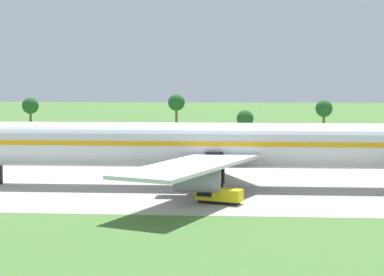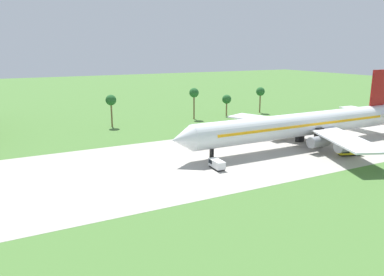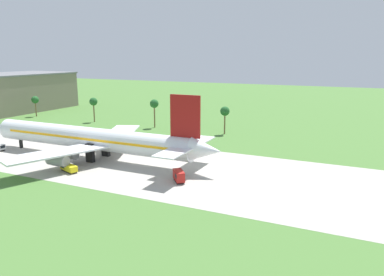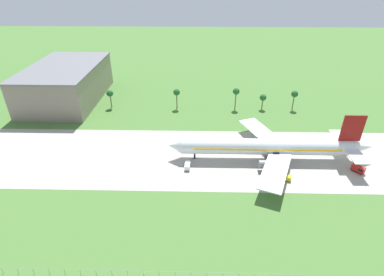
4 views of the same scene
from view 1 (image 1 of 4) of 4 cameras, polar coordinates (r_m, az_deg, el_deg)
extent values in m
cylinder|color=white|center=(99.08, 0.00, -0.58)|extent=(67.32, 6.40, 6.40)
cube|color=#EFA314|center=(99.04, 0.00, -0.30)|extent=(57.22, 6.53, 0.64)
cube|color=white|center=(85.69, 0.04, -2.24)|extent=(17.88, 28.28, 0.44)
cube|color=white|center=(112.61, 1.03, -0.45)|extent=(17.88, 28.28, 0.44)
cylinder|color=gray|center=(91.92, -0.93, -2.89)|extent=(5.76, 2.88, 2.88)
cylinder|color=gray|center=(85.41, 0.42, -3.51)|extent=(5.76, 2.88, 2.88)
cylinder|color=gray|center=(107.09, -0.20, -1.73)|extent=(5.76, 2.88, 2.88)
cylinder|color=gray|center=(113.28, 1.35, -1.35)|extent=(5.76, 2.88, 2.88)
cube|color=black|center=(95.80, 1.86, -2.77)|extent=(2.40, 1.20, 5.32)
cube|color=black|center=(102.77, 2.02, -2.22)|extent=(2.40, 1.20, 5.32)
cube|color=black|center=(86.73, 2.23, -5.26)|extent=(5.26, 3.33, 0.40)
cube|color=yellow|center=(86.57, 2.23, -4.65)|extent=(6.15, 3.81, 1.47)
cube|color=black|center=(87.11, 1.25, -4.44)|extent=(2.59, 2.60, 0.90)
cylinder|color=brown|center=(148.78, -1.28, 0.89)|extent=(0.56, 0.56, 9.44)
sphere|color=#235B28|center=(148.48, -1.29, 2.93)|extent=(3.60, 3.60, 3.60)
cylinder|color=brown|center=(148.26, 4.37, 0.21)|extent=(0.56, 0.56, 6.08)
sphere|color=#235B28|center=(147.98, 4.38, 1.61)|extent=(3.60, 3.60, 3.60)
cylinder|color=brown|center=(149.15, 10.75, 0.58)|extent=(0.56, 0.56, 8.27)
sphere|color=#235B28|center=(148.85, 10.78, 2.40)|extent=(3.60, 3.60, 3.60)
cylinder|color=brown|center=(155.11, -13.09, 0.78)|extent=(0.56, 0.56, 8.66)
sphere|color=#235B28|center=(154.81, -13.13, 2.60)|extent=(3.60, 3.60, 3.60)
camera|label=2|loc=(84.05, -70.28, 8.83)|focal=35.00mm
camera|label=3|loc=(68.94, 82.89, 12.22)|focal=35.00mm
camera|label=4|loc=(62.60, -99.26, 56.34)|focal=28.00mm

